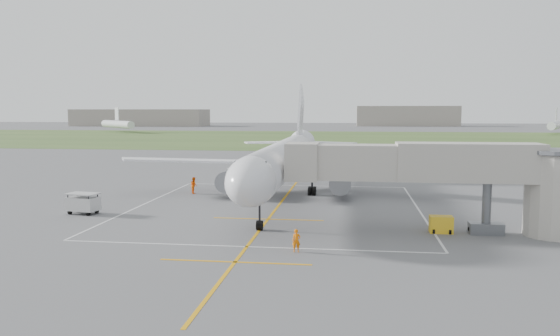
# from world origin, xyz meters

# --- Properties ---
(ground) EXTENTS (700.00, 700.00, 0.00)m
(ground) POSITION_xyz_m (0.00, 0.00, 0.00)
(ground) COLOR #555658
(ground) RESTS_ON ground
(grass_strip) EXTENTS (700.00, 120.00, 0.02)m
(grass_strip) POSITION_xyz_m (0.00, 130.00, 0.01)
(grass_strip) COLOR #3A5525
(grass_strip) RESTS_ON ground
(apron_markings) EXTENTS (28.20, 60.00, 0.01)m
(apron_markings) POSITION_xyz_m (0.00, -5.82, 0.01)
(apron_markings) COLOR orange
(apron_markings) RESTS_ON ground
(airliner) EXTENTS (38.93, 46.75, 13.52)m
(airliner) POSITION_xyz_m (-0.00, 0.75, 4.39)
(airliner) COLOR silver
(airliner) RESTS_ON ground
(jet_bridge) EXTENTS (23.40, 5.00, 7.20)m
(jet_bridge) POSITION_xyz_m (15.72, -13.50, 4.74)
(jet_bridge) COLOR #9E968E
(jet_bridge) RESTS_ON ground
(gpu_unit) EXTENTS (1.81, 1.29, 1.35)m
(gpu_unit) POSITION_xyz_m (14.55, -13.52, 0.67)
(gpu_unit) COLOR gold
(gpu_unit) RESTS_ON ground
(baggage_cart) EXTENTS (3.11, 2.20, 1.98)m
(baggage_cart) POSITION_xyz_m (-17.69, -9.80, 1.01)
(baggage_cart) COLOR #B1B1B1
(baggage_cart) RESTS_ON ground
(ramp_worker_nose) EXTENTS (0.62, 0.44, 1.60)m
(ramp_worker_nose) POSITION_xyz_m (3.68, -20.97, 0.80)
(ramp_worker_nose) COLOR orange
(ramp_worker_nose) RESTS_ON ground
(ramp_worker_wing) EXTENTS (1.11, 1.19, 1.95)m
(ramp_worker_wing) POSITION_xyz_m (-10.91, 3.73, 0.97)
(ramp_worker_wing) COLOR #F65B07
(ramp_worker_wing) RESTS_ON ground
(distant_hangars) EXTENTS (345.00, 49.00, 12.00)m
(distant_hangars) POSITION_xyz_m (-16.15, 265.19, 5.17)
(distant_hangars) COLOR gray
(distant_hangars) RESTS_ON ground
(distant_aircraft) EXTENTS (203.98, 36.86, 8.85)m
(distant_aircraft) POSITION_xyz_m (-2.20, 173.06, 3.59)
(distant_aircraft) COLOR silver
(distant_aircraft) RESTS_ON ground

